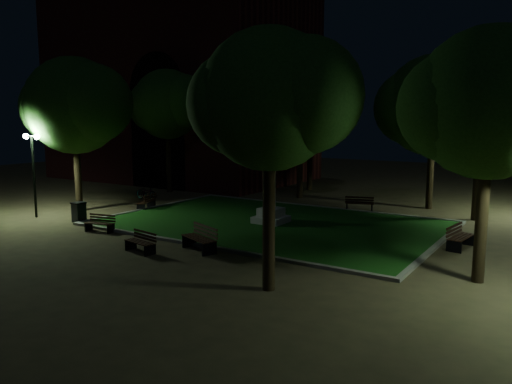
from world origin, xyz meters
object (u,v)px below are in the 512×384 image
(bench_near_left, at_px, (141,242))
(bench_left_side, at_px, (147,202))
(bench_right_side, at_px, (459,237))
(bench_west_near, at_px, (100,224))
(bench_near_right, at_px, (200,239))
(trash_bin, at_px, (79,212))
(monument, at_px, (271,204))
(bench_far_side, at_px, (359,204))
(bicycle, at_px, (147,192))

(bench_near_left, distance_m, bench_left_side, 9.08)
(bench_near_left, relative_size, bench_left_side, 0.95)
(bench_left_side, height_order, bench_right_side, bench_right_side)
(bench_west_near, xyz_separation_m, bench_right_side, (13.86, 5.54, 0.07))
(bench_near_right, relative_size, bench_west_near, 1.28)
(bench_near_left, relative_size, trash_bin, 1.52)
(bench_right_side, bearing_deg, bench_left_side, 99.56)
(monument, xyz_separation_m, bench_far_side, (2.27, 5.44, -0.57))
(bench_near_right, bearing_deg, bench_right_side, 56.02)
(bench_west_near, xyz_separation_m, bench_left_side, (-2.26, 5.11, 0.02))
(bench_far_side, relative_size, bicycle, 0.90)
(bench_left_side, relative_size, trash_bin, 1.59)
(monument, height_order, bicycle, monument)
(bench_near_left, relative_size, bench_west_near, 1.02)
(bench_right_side, xyz_separation_m, bicycle, (-18.44, 1.84, 0.04))
(bench_near_right, bearing_deg, monument, 113.66)
(monument, distance_m, bench_near_right, 5.54)
(bench_near_left, relative_size, bench_right_side, 0.86)
(bench_far_side, relative_size, trash_bin, 1.64)
(bench_near_right, height_order, bench_right_side, bench_near_right)
(bench_west_near, bearing_deg, bench_near_right, -12.51)
(bench_right_side, bearing_deg, bicycle, 92.31)
(bench_near_right, relative_size, bench_far_side, 1.16)
(bench_near_left, xyz_separation_m, bench_near_right, (1.72, 1.36, 0.09))
(bench_near_left, bearing_deg, bicycle, 143.97)
(bench_near_left, distance_m, bench_far_side, 12.88)
(bench_right_side, bearing_deg, bench_far_side, 56.85)
(bench_near_right, height_order, trash_bin, trash_bin)
(bench_near_right, distance_m, bench_west_near, 5.74)
(bench_west_near, height_order, bench_right_side, bench_right_side)
(monument, bearing_deg, bench_west_near, -135.46)
(monument, distance_m, bicycle, 10.29)
(bench_far_side, xyz_separation_m, trash_bin, (-10.26, -10.05, 0.10))
(bench_west_near, bearing_deg, bench_right_side, 10.26)
(trash_bin, height_order, bicycle, trash_bin)
(monument, relative_size, bench_west_near, 2.23)
(bench_west_near, xyz_separation_m, trash_bin, (-2.49, 0.81, 0.14))
(bench_west_near, bearing_deg, bicycle, 110.29)
(monument, height_order, bench_far_side, monument)
(bicycle, bearing_deg, bench_near_right, -121.49)
(bench_far_side, bearing_deg, trash_bin, 26.66)
(bench_left_side, distance_m, bench_far_side, 11.57)
(bench_near_right, xyz_separation_m, bench_right_side, (8.12, 5.64, -0.03))
(trash_bin, xyz_separation_m, bicycle, (-2.09, 6.57, -0.03))
(trash_bin, distance_m, bicycle, 6.89)
(bench_right_side, xyz_separation_m, bench_far_side, (-6.08, 5.32, -0.04))
(monument, relative_size, bench_near_left, 2.18)
(bench_left_side, bearing_deg, monument, 73.38)
(monument, xyz_separation_m, bench_right_side, (8.35, 0.12, -0.53))
(monument, bearing_deg, trash_bin, -150.04)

